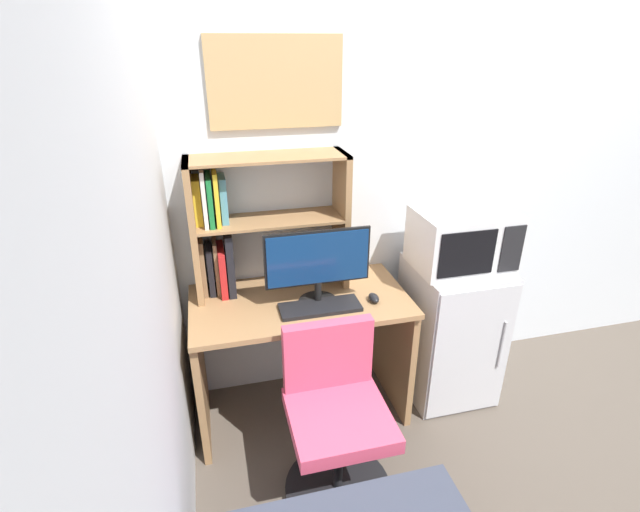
% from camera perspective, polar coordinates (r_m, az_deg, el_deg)
% --- Properties ---
extents(wall_back, '(6.40, 0.04, 2.60)m').
position_cam_1_polar(wall_back, '(3.06, 22.66, 10.30)').
color(wall_back, silver).
rests_on(wall_back, ground_plane).
extents(wall_left, '(0.04, 4.40, 2.60)m').
position_cam_1_polar(wall_left, '(1.05, -23.97, -17.97)').
color(wall_left, silver).
rests_on(wall_left, ground_plane).
extents(desk, '(1.13, 0.60, 0.75)m').
position_cam_1_polar(desk, '(2.57, -2.36, -9.86)').
color(desk, '#997047').
rests_on(desk, ground_plane).
extents(hutch_bookshelf, '(0.80, 0.25, 0.72)m').
position_cam_1_polar(hutch_bookshelf, '(2.41, -9.07, 3.87)').
color(hutch_bookshelf, '#997047').
rests_on(hutch_bookshelf, desk).
extents(monitor, '(0.53, 0.20, 0.40)m').
position_cam_1_polar(monitor, '(2.30, -0.27, -0.89)').
color(monitor, black).
rests_on(monitor, desk).
extents(keyboard, '(0.41, 0.15, 0.02)m').
position_cam_1_polar(keyboard, '(2.35, 0.01, -6.29)').
color(keyboard, black).
rests_on(keyboard, desk).
extents(computer_mouse, '(0.05, 0.09, 0.04)m').
position_cam_1_polar(computer_mouse, '(2.42, 6.59, -5.12)').
color(computer_mouse, black).
rests_on(computer_mouse, desk).
extents(mini_fridge, '(0.48, 0.52, 0.84)m').
position_cam_1_polar(mini_fridge, '(2.89, 15.58, -8.67)').
color(mini_fridge, silver).
rests_on(mini_fridge, ground_plane).
extents(microwave, '(0.51, 0.36, 0.32)m').
position_cam_1_polar(microwave, '(2.63, 16.99, 1.98)').
color(microwave, silver).
rests_on(microwave, mini_fridge).
extents(desk_chair, '(0.50, 0.50, 0.83)m').
position_cam_1_polar(desk_chair, '(2.28, 1.94, -20.01)').
color(desk_chair, black).
rests_on(desk_chair, ground_plane).
extents(wall_corkboard, '(0.66, 0.02, 0.43)m').
position_cam_1_polar(wall_corkboard, '(2.39, -5.43, 20.38)').
color(wall_corkboard, tan).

